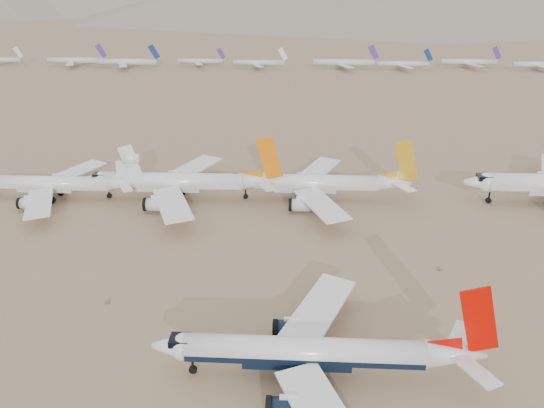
% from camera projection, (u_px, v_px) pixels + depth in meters
% --- Properties ---
extents(ground, '(7000.00, 7000.00, 0.00)m').
position_uv_depth(ground, '(255.00, 356.00, 89.86)').
color(ground, '#82664B').
rests_on(ground, ground).
extents(main_airliner, '(50.82, 49.64, 17.93)m').
position_uv_depth(main_airliner, '(318.00, 353.00, 83.09)').
color(main_airliner, white).
rests_on(main_airliner, ground).
extents(row2_gold_tail, '(52.18, 51.04, 18.58)m').
position_uv_depth(row2_gold_tail, '(317.00, 183.00, 150.86)').
color(row2_gold_tail, white).
rests_on(row2_gold_tail, ground).
extents(row2_orange_tail, '(54.34, 53.16, 19.38)m').
position_uv_depth(row2_orange_tail, '(181.00, 182.00, 151.16)').
color(row2_orange_tail, white).
rests_on(row2_orange_tail, ground).
extents(row2_white_trijet, '(47.75, 46.67, 16.92)m').
position_uv_depth(row2_white_trijet, '(59.00, 183.00, 151.69)').
color(row2_white_trijet, white).
rests_on(row2_white_trijet, ground).
extents(distant_storage_row, '(519.79, 53.68, 14.65)m').
position_uv_depth(distant_storage_row, '(268.00, 62.00, 375.57)').
color(distant_storage_row, silver).
rests_on(distant_storage_row, ground).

